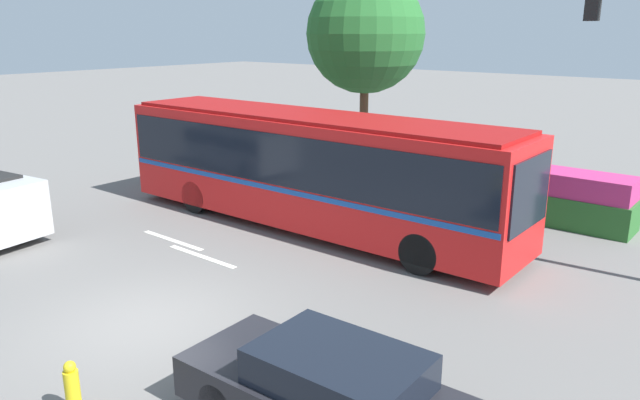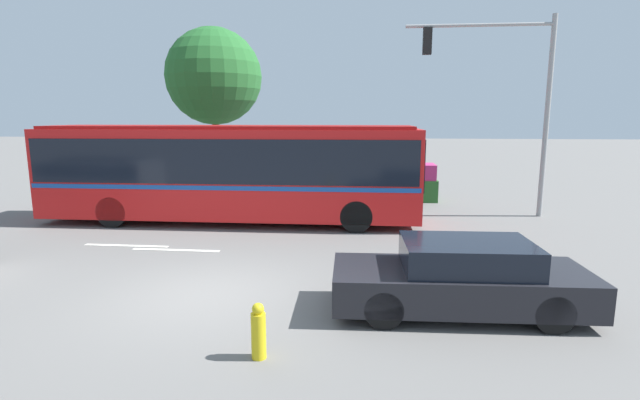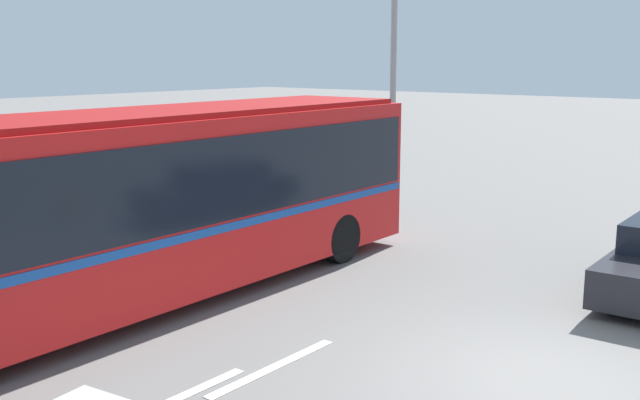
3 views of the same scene
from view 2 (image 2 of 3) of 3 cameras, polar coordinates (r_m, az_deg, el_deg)
name	(u,v)px [view 2 (image 2 of 3)]	position (r m, az deg, el deg)	size (l,w,h in m)	color
ground_plane	(206,294)	(9.95, -13.62, -11.05)	(140.00, 140.00, 0.00)	slate
city_bus	(231,168)	(16.09, -10.76, 3.87)	(12.57, 2.75, 3.25)	red
sedan_foreground	(461,279)	(9.04, 16.70, -9.10)	(4.63, 1.92, 1.34)	black
traffic_light_pole	(513,87)	(18.04, 22.33, 12.56)	(5.04, 0.24, 6.94)	gray
flowering_hedge	(337,181)	(20.45, 2.10, 2.27)	(8.46, 1.36, 1.56)	#286028
street_tree_left	(214,77)	(22.63, -12.74, 14.35)	(4.35, 4.35, 7.51)	brown
fire_hydrant	(259,332)	(7.25, -7.46, -15.56)	(0.22, 0.22, 0.86)	gold
lane_stripe_near	(176,250)	(13.27, -17.06, -5.82)	(2.40, 0.16, 0.01)	silver
lane_stripe_mid	(126,246)	(14.18, -22.41, -5.13)	(2.40, 0.16, 0.01)	silver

